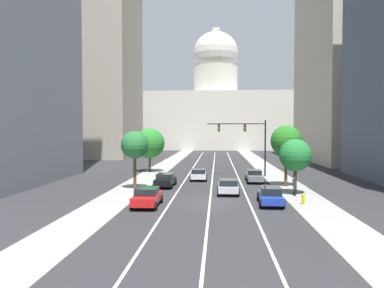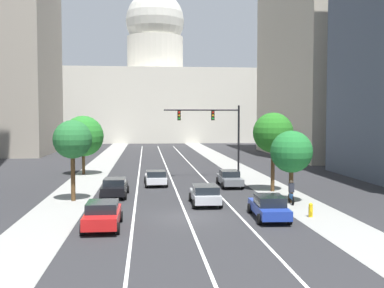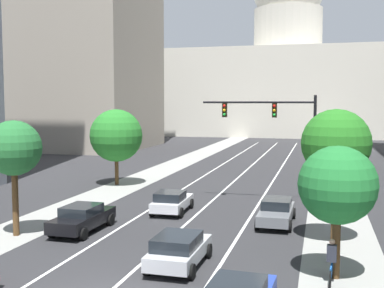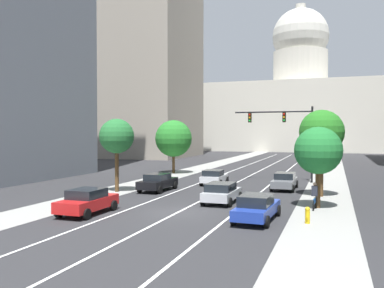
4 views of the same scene
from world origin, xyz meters
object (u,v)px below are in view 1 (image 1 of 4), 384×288
object	(u,v)px
street_tree_near_right	(295,155)
street_tree_near_left	(135,145)
street_tree_mid_right	(286,141)
car_white	(199,174)
car_silver	(228,186)
car_red	(147,197)
traffic_signal_mast	(248,136)
cyclist	(294,186)
car_blue	(270,195)
capitol_building	(216,110)
car_black	(165,180)
fire_hydrant	(303,199)
car_gray	(254,176)
street_tree_mid_left	(150,143)

from	to	relation	value
street_tree_near_right	street_tree_near_left	bearing A→B (deg)	172.17
street_tree_mid_right	street_tree_near_left	bearing A→B (deg)	-169.73
car_white	car_silver	bearing A→B (deg)	-162.93
car_red	traffic_signal_mast	distance (m)	22.99
traffic_signal_mast	cyclist	bearing A→B (deg)	-77.43
traffic_signal_mast	street_tree_near_right	size ratio (longest dim) A/B	1.47
car_blue	cyclist	bearing A→B (deg)	-29.49
car_white	car_blue	bearing A→B (deg)	-157.31
capitol_building	car_black	size ratio (longest dim) A/B	11.28
car_black	street_tree_near_right	distance (m)	13.82
fire_hydrant	street_tree_near_right	distance (m)	5.94
car_white	street_tree_near_right	size ratio (longest dim) A/B	0.78
capitol_building	car_silver	xyz separation A→B (m)	(1.65, -87.74, -11.95)
car_black	street_tree_near_right	world-z (taller)	street_tree_near_right
car_gray	car_black	bearing A→B (deg)	114.33
capitol_building	car_blue	world-z (taller)	capitol_building
car_white	fire_hydrant	bearing A→B (deg)	-148.80
car_gray	car_silver	bearing A→B (deg)	159.28
street_tree_near_left	capitol_building	bearing A→B (deg)	84.70
car_blue	cyclist	size ratio (longest dim) A/B	2.82
car_silver	street_tree_mid_left	world-z (taller)	street_tree_mid_left
street_tree_mid_right	street_tree_mid_left	bearing A→B (deg)	142.85
car_blue	street_tree_mid_left	xyz separation A→B (m)	(-14.23, 23.33, 3.42)
car_red	street_tree_mid_right	xyz separation A→B (m)	(13.01, 11.66, 4.12)
car_silver	fire_hydrant	size ratio (longest dim) A/B	4.57
car_silver	street_tree_near_right	bearing A→B (deg)	-86.61
car_black	street_tree_mid_right	bearing A→B (deg)	-83.16
car_red	car_silver	world-z (taller)	car_red
fire_hydrant	street_tree_near_left	size ratio (longest dim) A/B	0.15
cyclist	street_tree_near_right	xyz separation A→B (m)	(0.17, 0.59, 2.85)
cyclist	street_tree_near_left	bearing A→B (deg)	84.61
car_silver	street_tree_mid_right	distance (m)	9.33
street_tree_near_left	street_tree_mid_right	bearing A→B (deg)	10.27
car_white	car_red	bearing A→B (deg)	166.33
car_silver	traffic_signal_mast	world-z (taller)	traffic_signal_mast
capitol_building	car_red	xyz separation A→B (m)	(-4.96, -94.01, -11.93)
car_black	capitol_building	bearing A→B (deg)	-2.13
car_white	street_tree_mid_right	bearing A→B (deg)	-115.43
cyclist	street_tree_mid_right	bearing A→B (deg)	2.38
cyclist	car_silver	bearing A→B (deg)	91.97
street_tree_near_right	street_tree_mid_left	distance (m)	25.09
car_gray	street_tree_near_right	xyz separation A→B (m)	(3.03, -8.17, 2.96)
car_red	street_tree_near_left	world-z (taller)	street_tree_near_left
street_tree_near_left	car_silver	bearing A→B (deg)	-14.61
car_gray	car_white	distance (m)	6.71
fire_hydrant	car_red	bearing A→B (deg)	-172.74
car_silver	fire_hydrant	world-z (taller)	car_silver
capitol_building	street_tree_mid_left	xyz separation A→B (m)	(-9.27, -69.23, -8.54)
traffic_signal_mast	street_tree_near_left	xyz separation A→B (m)	(-12.52, -11.64, -0.77)
street_tree_near_right	car_gray	bearing A→B (deg)	110.37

